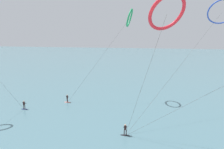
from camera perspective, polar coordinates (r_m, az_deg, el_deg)
sea_water at (r=113.14m, az=8.69°, el=4.56°), size 400.00×200.00×0.08m
surfer_navy at (r=39.85m, az=-25.04°, el=-8.51°), size 1.40×0.60×1.70m
surfer_coral at (r=40.86m, az=-13.37°, el=-7.21°), size 1.40×0.59×1.70m
surfer_charcoal at (r=27.53m, az=4.03°, el=-16.55°), size 1.40×0.63×1.70m
kite_cobalt at (r=44.39m, az=30.31°, el=16.05°), size 19.17×19.80×20.69m
kite_crimson at (r=23.43m, az=16.30°, el=17.52°), size 7.45×5.02×18.44m
kite_emerald at (r=41.23m, az=5.31°, el=16.67°), size 12.82×7.83×19.35m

